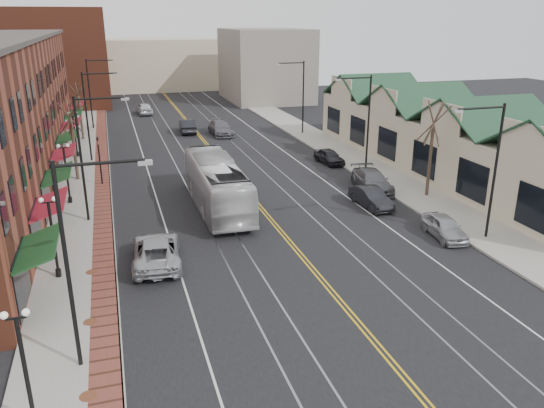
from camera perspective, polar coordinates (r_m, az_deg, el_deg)
ground at (r=24.27m, az=8.95°, el=-12.19°), size 160.00×160.00×0.00m
sidewalk_left at (r=40.49m, az=-19.71°, el=0.18°), size 4.00×120.00×0.15m
sidewalk_right at (r=45.79m, az=11.71°, el=3.09°), size 4.00×120.00×0.15m
building_right at (r=48.37m, az=18.19°, el=6.12°), size 8.00×36.00×4.60m
backdrop_left at (r=88.83m, az=-21.97°, el=14.44°), size 14.00×18.00×14.00m
backdrop_mid at (r=104.17m, az=-12.20°, el=14.52°), size 22.00×14.00×9.00m
backdrop_right at (r=87.24m, az=-0.74°, el=14.73°), size 12.00×16.00×11.00m
streetlight_l_0 at (r=19.98m, az=-20.15°, el=-4.21°), size 3.33×0.25×8.00m
streetlight_l_1 at (r=35.28m, az=-19.25°, el=5.89°), size 3.33×0.25×8.00m
streetlight_l_2 at (r=51.01m, az=-18.89°, el=9.82°), size 3.33×0.25×8.00m
streetlight_l_3 at (r=66.86m, az=-18.70°, el=11.89°), size 3.33×0.25×8.00m
streetlight_r_0 at (r=32.82m, az=22.44°, el=4.54°), size 3.33×0.25×8.00m
streetlight_r_1 at (r=45.98m, az=9.88°, el=9.62°), size 3.33×0.25×8.00m
streetlight_r_2 at (r=60.53m, az=2.98°, el=12.17°), size 3.33×0.25×8.00m
lamppost_l_0 at (r=18.89m, az=-24.96°, el=-16.14°), size 0.84×0.28×4.27m
lamppost_l_1 at (r=28.58m, az=-22.45°, el=-3.53°), size 0.84×0.28×4.27m
lamppost_l_2 at (r=39.94m, az=-21.20°, el=2.95°), size 0.84×0.28×4.27m
lamppost_l_3 at (r=53.54m, az=-20.42°, el=6.97°), size 0.84×0.28×4.27m
tree_left_near at (r=45.44m, az=-20.63°, el=6.60°), size 1.78×1.37×6.48m
tree_left_far at (r=61.21m, az=-19.96°, el=9.48°), size 1.66×1.28×6.02m
tree_right_mid at (r=40.18m, az=16.75°, el=5.83°), size 1.90×1.46×6.93m
manhole_near at (r=20.68m, az=-19.17°, el=-18.92°), size 0.60×0.60×0.02m
manhole_mid at (r=24.83m, az=-18.96°, el=-11.89°), size 0.60×0.60×0.02m
manhole_far at (r=29.26m, az=-18.81°, el=-6.93°), size 0.60×0.60×0.02m
traffic_signal at (r=43.65m, az=-18.07°, el=4.83°), size 0.18×0.15×3.80m
transit_bus at (r=37.08m, az=-5.96°, el=2.17°), size 3.04×12.26×3.40m
parked_suv at (r=29.31m, az=-12.32°, el=-4.95°), size 2.94×5.62×1.51m
parked_car_a at (r=33.72m, az=18.07°, el=-2.37°), size 2.02×4.07×1.33m
parked_car_b at (r=37.87m, az=10.60°, el=0.70°), size 1.67×4.24×1.37m
parked_car_c at (r=41.49m, az=10.70°, el=2.47°), size 2.83×5.55×1.54m
parked_car_d at (r=48.80m, az=6.18°, el=5.11°), size 1.94×4.02×1.32m
distant_car_left at (r=62.73m, az=-9.07°, el=8.30°), size 1.97×4.89×1.58m
distant_car_right at (r=61.04m, az=-5.53°, el=8.14°), size 2.27×5.43×1.57m
distant_car_far at (r=76.25m, az=-13.56°, el=9.96°), size 2.13×4.77×1.59m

